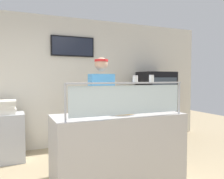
% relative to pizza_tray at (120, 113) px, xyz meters
% --- Properties ---
extents(ground_plane, '(12.00, 12.00, 0.00)m').
position_rel_pizza_tray_xyz_m(ground_plane, '(-0.03, 0.64, -0.97)').
color(ground_plane, tan).
rests_on(ground_plane, ground).
extents(shop_rear_unit, '(6.16, 0.13, 2.70)m').
position_rel_pizza_tray_xyz_m(shop_rear_unit, '(-0.03, 2.03, 0.39)').
color(shop_rear_unit, silver).
rests_on(shop_rear_unit, ground).
extents(serving_counter, '(1.76, 0.70, 0.95)m').
position_rel_pizza_tray_xyz_m(serving_counter, '(-0.03, -0.01, -0.49)').
color(serving_counter, '#BCB7B2').
rests_on(serving_counter, ground).
extents(sneeze_guard, '(1.58, 0.06, 0.44)m').
position_rel_pizza_tray_xyz_m(sneeze_guard, '(-0.03, -0.30, 0.26)').
color(sneeze_guard, '#B2B5BC').
rests_on(sneeze_guard, serving_counter).
extents(pizza_tray, '(0.43, 0.43, 0.04)m').
position_rel_pizza_tray_xyz_m(pizza_tray, '(0.00, 0.00, 0.00)').
color(pizza_tray, '#9EA0A8').
rests_on(pizza_tray, serving_counter).
extents(pizza_server, '(0.11, 0.29, 0.01)m').
position_rel_pizza_tray_xyz_m(pizza_server, '(0.05, -0.02, 0.02)').
color(pizza_server, '#ADAFB7').
rests_on(pizza_server, pizza_tray).
extents(parmesan_shaker, '(0.06, 0.06, 0.08)m').
position_rel_pizza_tray_xyz_m(parmesan_shaker, '(0.06, -0.30, 0.46)').
color(parmesan_shaker, white).
rests_on(parmesan_shaker, sneeze_guard).
extents(pepper_flake_shaker, '(0.06, 0.06, 0.09)m').
position_rel_pizza_tray_xyz_m(pepper_flake_shaker, '(0.30, -0.30, 0.46)').
color(pepper_flake_shaker, white).
rests_on(pepper_flake_shaker, sneeze_guard).
extents(worker_figure, '(0.41, 0.50, 1.76)m').
position_rel_pizza_tray_xyz_m(worker_figure, '(-0.04, 0.58, 0.04)').
color(worker_figure, '#23232D').
rests_on(worker_figure, ground).
extents(drink_fridge, '(0.73, 0.64, 1.58)m').
position_rel_pizza_tray_xyz_m(drink_fridge, '(1.67, 1.58, -0.18)').
color(drink_fridge, black).
rests_on(drink_fridge, ground).
extents(prep_shelf, '(0.70, 0.55, 0.83)m').
position_rel_pizza_tray_xyz_m(prep_shelf, '(-1.50, 1.54, -0.55)').
color(prep_shelf, '#B7BABF').
rests_on(prep_shelf, ground).
extents(pizza_box_stack, '(0.46, 0.45, 0.22)m').
position_rel_pizza_tray_xyz_m(pizza_box_stack, '(-1.51, 1.54, -0.03)').
color(pizza_box_stack, silver).
rests_on(pizza_box_stack, prep_shelf).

